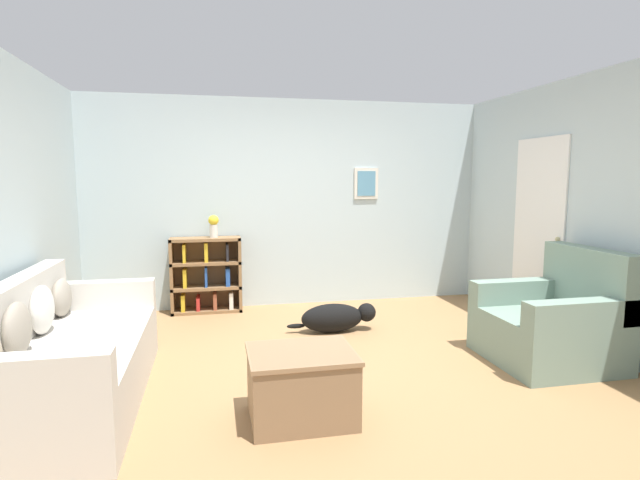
% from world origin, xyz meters
% --- Properties ---
extents(ground_plane, '(14.00, 14.00, 0.00)m').
position_xyz_m(ground_plane, '(0.00, 0.00, 0.00)').
color(ground_plane, '#997047').
extents(wall_back, '(5.60, 0.13, 2.60)m').
position_xyz_m(wall_back, '(0.00, 2.25, 1.30)').
color(wall_back, silver).
rests_on(wall_back, ground_plane).
extents(wall_right, '(0.16, 5.00, 2.60)m').
position_xyz_m(wall_right, '(2.55, 0.02, 1.29)').
color(wall_right, silver).
rests_on(wall_right, ground_plane).
extents(couch, '(0.92, 2.10, 0.90)m').
position_xyz_m(couch, '(-2.03, -0.33, 0.33)').
color(couch, beige).
rests_on(couch, ground_plane).
extents(bookshelf, '(0.83, 0.30, 0.91)m').
position_xyz_m(bookshelf, '(-1.06, 2.05, 0.44)').
color(bookshelf, olive).
rests_on(bookshelf, ground_plane).
extents(recliner_chair, '(0.98, 1.01, 1.00)m').
position_xyz_m(recliner_chair, '(1.96, -0.31, 0.34)').
color(recliner_chair, gray).
rests_on(recliner_chair, ground_plane).
extents(coffee_table, '(0.71, 0.57, 0.47)m').
position_xyz_m(coffee_table, '(-0.41, -0.91, 0.25)').
color(coffee_table, '#846647').
rests_on(coffee_table, ground_plane).
extents(dog, '(0.96, 0.27, 0.30)m').
position_xyz_m(dog, '(0.29, 0.92, 0.16)').
color(dog, black).
rests_on(dog, ground_plane).
extents(vase, '(0.12, 0.12, 0.27)m').
position_xyz_m(vase, '(-0.96, 2.03, 1.06)').
color(vase, silver).
rests_on(vase, bookshelf).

